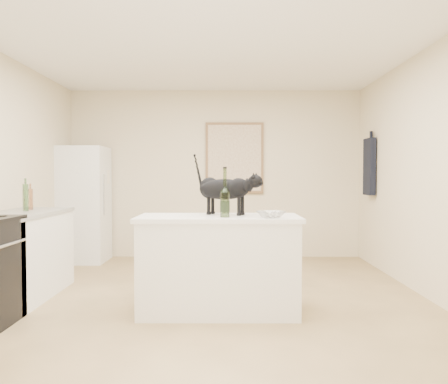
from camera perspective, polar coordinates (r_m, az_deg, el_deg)
floor at (r=4.65m, az=-1.90°, el=-13.88°), size 5.50×5.50×0.00m
ceiling at (r=4.66m, az=-1.94°, el=18.57°), size 5.50×5.50×0.00m
wall_back at (r=7.22m, az=-1.08°, el=2.23°), size 4.50×0.00×4.50m
wall_front at (r=1.72m, az=-5.41°, el=2.97°), size 4.50×0.00×4.50m
wall_right at (r=4.93m, az=25.26°, el=2.15°), size 0.00×5.50×5.50m
island_base at (r=4.35m, az=-0.67°, el=-9.15°), size 1.44×0.67×0.86m
island_top at (r=4.28m, az=-0.67°, el=-3.23°), size 1.50×0.70×0.04m
left_cabinets at (r=5.28m, az=-23.60°, el=-7.32°), size 0.60×1.40×0.86m
left_countertop at (r=5.23m, az=-23.67°, el=-2.45°), size 0.62×1.44×0.04m
fridge at (r=7.15m, az=-16.99°, el=-1.46°), size 0.68×0.68×1.70m
artwork_frame at (r=7.19m, az=1.31°, el=4.23°), size 0.90×0.03×1.10m
artwork_canvas at (r=7.17m, az=1.31°, el=4.23°), size 0.82×0.00×1.02m
hanging_garment at (r=6.82m, az=17.51°, el=2.99°), size 0.08×0.34×0.80m
black_cat at (r=4.39m, az=0.06°, el=0.00°), size 0.65×0.41×0.44m
wine_bottle at (r=4.14m, az=0.11°, el=-0.38°), size 0.09×0.09×0.40m
glass_bowl at (r=4.11m, az=5.79°, el=-2.77°), size 0.32×0.32×0.06m
fridge_paper at (r=7.14m, az=-14.13°, el=1.82°), size 0.01×0.16×0.20m
counter_bottle_cluster at (r=5.37m, az=-23.09°, el=-0.72°), size 0.10×0.27×0.29m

